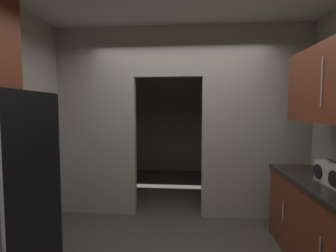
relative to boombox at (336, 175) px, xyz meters
name	(u,v)px	position (x,y,z in m)	size (l,w,h in m)	color
kitchen_partition	(183,117)	(-1.42, 1.28, 0.49)	(3.69, 0.12, 2.79)	#ADA899
adjoining_room_shell	(183,118)	(-1.47, 3.17, 0.40)	(3.69, 2.74, 2.79)	gray
lower_cabinet_run	(336,232)	(0.03, 0.02, -0.54)	(0.69, 1.72, 0.89)	maroon
boombox	(336,175)	(0.00, 0.00, 0.00)	(0.20, 0.42, 0.23)	#B2B2B7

